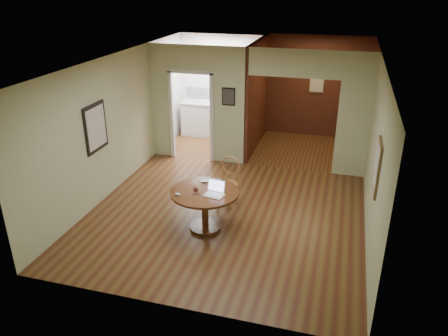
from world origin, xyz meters
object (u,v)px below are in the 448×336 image
(dining_table, at_px, (205,201))
(chair, at_px, (228,179))
(closed_laptop, at_px, (211,182))
(open_laptop, at_px, (215,191))

(dining_table, bearing_deg, chair, 81.20)
(chair, bearing_deg, closed_laptop, -90.94)
(chair, distance_m, closed_laptop, 0.69)
(dining_table, bearing_deg, closed_laptop, 88.40)
(dining_table, distance_m, closed_laptop, 0.39)
(open_laptop, bearing_deg, chair, 103.24)
(chair, bearing_deg, dining_table, -87.27)
(open_laptop, bearing_deg, dining_table, 176.61)
(open_laptop, bearing_deg, closed_laptop, 126.83)
(chair, height_order, open_laptop, chair)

